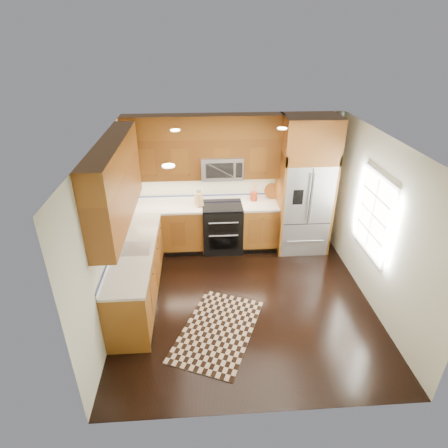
{
  "coord_description": "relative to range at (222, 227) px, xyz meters",
  "views": [
    {
      "loc": [
        -0.66,
        -4.76,
        3.94
      ],
      "look_at": [
        -0.29,
        0.6,
        1.11
      ],
      "focal_mm": 30.0,
      "sensor_mm": 36.0,
      "label": 1
    }
  ],
  "objects": [
    {
      "name": "rug",
      "position": [
        -0.22,
        -2.31,
        -0.46
      ],
      "size": [
        1.52,
        1.87,
        0.01
      ],
      "primitive_type": "cube",
      "rotation": [
        0.0,
        0.0,
        -0.4
      ],
      "color": "black",
      "rests_on": "ground"
    },
    {
      "name": "refrigerator",
      "position": [
        1.55,
        -0.04,
        0.83
      ],
      "size": [
        0.98,
        0.75,
        2.6
      ],
      "color": "#B2B2B7",
      "rests_on": "ground"
    },
    {
      "name": "sink_faucet",
      "position": [
        -1.48,
        -1.44,
        0.52
      ],
      "size": [
        0.54,
        0.44,
        0.37
      ],
      "color": "#B2B2B7",
      "rests_on": "countertop"
    },
    {
      "name": "wall_left",
      "position": [
        -1.75,
        -1.67,
        0.83
      ],
      "size": [
        0.02,
        4.0,
        2.6
      ],
      "primitive_type": "cube",
      "color": "beige",
      "rests_on": "ground"
    },
    {
      "name": "range",
      "position": [
        0.0,
        0.0,
        0.0
      ],
      "size": [
        0.76,
        0.67,
        0.95
      ],
      "color": "black",
      "rests_on": "ground"
    },
    {
      "name": "wall_back",
      "position": [
        0.25,
        0.33,
        0.83
      ],
      "size": [
        4.0,
        0.02,
        2.6
      ],
      "primitive_type": "cube",
      "color": "beige",
      "rests_on": "ground"
    },
    {
      "name": "countertop",
      "position": [
        -0.84,
        -0.65,
        0.45
      ],
      "size": [
        2.86,
        3.01,
        0.04
      ],
      "color": "silver",
      "rests_on": "base_cabinets"
    },
    {
      "name": "knife_block",
      "position": [
        -0.44,
        0.03,
        0.6
      ],
      "size": [
        0.16,
        0.19,
        0.31
      ],
      "color": "tan",
      "rests_on": "countertop"
    },
    {
      "name": "ground",
      "position": [
        0.25,
        -1.67,
        -0.47
      ],
      "size": [
        4.0,
        4.0,
        0.0
      ],
      "primitive_type": "plane",
      "color": "black",
      "rests_on": "ground"
    },
    {
      "name": "upper_cabinets",
      "position": [
        -0.9,
        -0.58,
        1.56
      ],
      "size": [
        2.85,
        3.0,
        1.15
      ],
      "color": "brown",
      "rests_on": "ground"
    },
    {
      "name": "base_cabinets",
      "position": [
        -0.98,
        -0.77,
        -0.02
      ],
      "size": [
        2.85,
        3.0,
        0.9
      ],
      "color": "brown",
      "rests_on": "ground"
    },
    {
      "name": "utensil_crock",
      "position": [
        0.63,
        0.19,
        0.6
      ],
      "size": [
        0.16,
        0.16,
        0.36
      ],
      "color": "maroon",
      "rests_on": "countertop"
    },
    {
      "name": "window",
      "position": [
        2.23,
        -1.47,
        0.93
      ],
      "size": [
        0.04,
        1.1,
        1.3
      ],
      "color": "white",
      "rests_on": "ground"
    },
    {
      "name": "cutting_board",
      "position": [
        1.0,
        0.27,
        0.48
      ],
      "size": [
        0.36,
        0.36,
        0.02
      ],
      "primitive_type": "cylinder",
      "rotation": [
        0.0,
        0.0,
        -0.18
      ],
      "color": "brown",
      "rests_on": "countertop"
    },
    {
      "name": "microwave",
      "position": [
        -0.0,
        0.13,
        1.19
      ],
      "size": [
        0.76,
        0.4,
        0.42
      ],
      "color": "#B2B2B7",
      "rests_on": "ground"
    },
    {
      "name": "wall_right",
      "position": [
        2.25,
        -1.67,
        0.83
      ],
      "size": [
        0.02,
        4.0,
        2.6
      ],
      "primitive_type": "cube",
      "color": "beige",
      "rests_on": "ground"
    }
  ]
}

